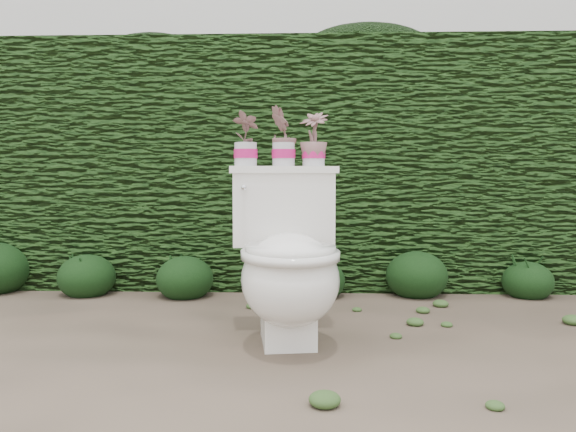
{
  "coord_description": "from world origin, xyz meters",
  "views": [
    {
      "loc": [
        0.33,
        -2.37,
        0.73
      ],
      "look_at": [
        0.23,
        0.16,
        0.55
      ],
      "focal_mm": 35.0,
      "sensor_mm": 36.0,
      "label": 1
    }
  ],
  "objects_px": {
    "potted_plant_left": "(246,140)",
    "toilet": "(288,263)",
    "potted_plant_center": "(284,138)",
    "potted_plant_right": "(314,141)"
  },
  "relations": [
    {
      "from": "potted_plant_left",
      "to": "toilet",
      "type": "bearing_deg",
      "value": 158.67
    },
    {
      "from": "potted_plant_left",
      "to": "potted_plant_center",
      "type": "xyz_separation_m",
      "value": [
        0.18,
        0.02,
        0.01
      ]
    },
    {
      "from": "potted_plant_center",
      "to": "potted_plant_left",
      "type": "bearing_deg",
      "value": -76.27
    },
    {
      "from": "potted_plant_center",
      "to": "potted_plant_right",
      "type": "relative_size",
      "value": 1.09
    },
    {
      "from": "toilet",
      "to": "potted_plant_left",
      "type": "distance_m",
      "value": 0.62
    },
    {
      "from": "toilet",
      "to": "potted_plant_left",
      "type": "xyz_separation_m",
      "value": [
        -0.2,
        0.21,
        0.54
      ]
    },
    {
      "from": "potted_plant_left",
      "to": "potted_plant_right",
      "type": "xyz_separation_m",
      "value": [
        0.32,
        0.04,
        0.0
      ]
    },
    {
      "from": "toilet",
      "to": "potted_plant_center",
      "type": "distance_m",
      "value": 0.6
    },
    {
      "from": "toilet",
      "to": "potted_plant_right",
      "type": "height_order",
      "value": "potted_plant_right"
    },
    {
      "from": "potted_plant_left",
      "to": "potted_plant_center",
      "type": "relative_size",
      "value": 0.91
    }
  ]
}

